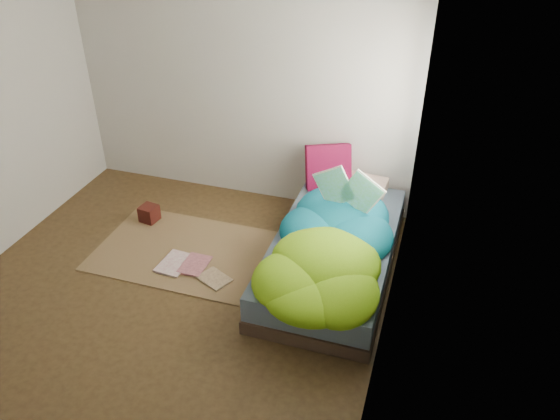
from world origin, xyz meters
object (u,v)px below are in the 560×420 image
object	(u,v)px
wooden_box	(149,213)
floor_book_b	(183,263)
bed	(333,253)
floor_book_a	(163,260)
open_book	(348,180)
pillow_magenta	(328,167)

from	to	relation	value
wooden_box	floor_book_b	bearing A→B (deg)	-40.43
bed	wooden_box	distance (m)	1.94
wooden_box	floor_book_b	world-z (taller)	wooden_box
bed	floor_book_a	bearing A→B (deg)	-165.60
floor_book_a	open_book	bearing A→B (deg)	23.71
pillow_magenta	floor_book_a	xyz separation A→B (m)	(-1.22, -1.22, -0.53)
open_book	floor_book_a	bearing A→B (deg)	-151.81
bed	floor_book_a	xyz separation A→B (m)	(-1.48, -0.38, -0.14)
open_book	wooden_box	bearing A→B (deg)	-171.96
open_book	bed	bearing A→B (deg)	-100.55
floor_book_a	pillow_magenta	bearing A→B (deg)	49.50
open_book	floor_book_a	world-z (taller)	open_book
bed	pillow_magenta	bearing A→B (deg)	107.47
open_book	wooden_box	distance (m)	2.11
pillow_magenta	bed	bearing A→B (deg)	-97.26
open_book	pillow_magenta	bearing A→B (deg)	124.01
floor_book_b	bed	bearing A→B (deg)	16.04
bed	floor_book_b	size ratio (longest dim) A/B	6.66
pillow_magenta	wooden_box	world-z (taller)	pillow_magenta
bed	floor_book_a	distance (m)	1.53
pillow_magenta	wooden_box	bearing A→B (deg)	176.64
wooden_box	bed	bearing A→B (deg)	-5.55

